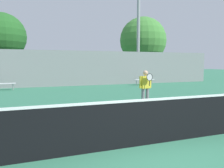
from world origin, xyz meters
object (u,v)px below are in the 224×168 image
(tennis_player, at_px, (145,86))
(bench_courtside_far, at_px, (144,80))
(bench_adjacent_court, at_px, (2,84))
(tree_green_tall, at_px, (143,41))
(light_pole_near_left, at_px, (139,16))
(tree_green_broad, at_px, (2,36))
(tennis_net, at_px, (147,122))

(tennis_player, bearing_deg, bench_courtside_far, 53.17)
(tennis_player, distance_m, bench_adjacent_court, 10.31)
(tennis_player, xyz_separation_m, bench_courtside_far, (4.29, 8.00, -0.43))
(tennis_player, height_order, tree_green_tall, tree_green_tall)
(bench_adjacent_court, xyz_separation_m, tree_green_tall, (14.66, 7.61, 4.12))
(bench_courtside_far, relative_size, light_pole_near_left, 0.17)
(light_pole_near_left, bearing_deg, bench_courtside_far, -97.56)
(tennis_player, xyz_separation_m, bench_adjacent_court, (-6.49, 8.00, -0.43))
(tree_green_broad, bearing_deg, light_pole_near_left, -17.97)
(tennis_net, relative_size, bench_adjacent_court, 7.22)
(bench_courtside_far, height_order, tree_green_broad, tree_green_broad)
(tennis_net, height_order, tree_green_broad, tree_green_broad)
(bench_adjacent_court, height_order, light_pole_near_left, light_pole_near_left)
(tennis_net, relative_size, tennis_player, 7.87)
(bench_adjacent_court, bearing_deg, tennis_player, -50.96)
(bench_courtside_far, height_order, light_pole_near_left, light_pole_near_left)
(tennis_net, distance_m, tree_green_broad, 18.35)
(tennis_net, distance_m, bench_courtside_far, 13.66)
(bench_adjacent_court, height_order, tree_green_broad, tree_green_broad)
(light_pole_near_left, bearing_deg, tennis_net, -116.08)
(tree_green_broad, bearing_deg, bench_courtside_far, -25.35)
(bench_adjacent_court, xyz_separation_m, tree_green_broad, (-0.45, 5.32, 3.73))
(tennis_net, xyz_separation_m, tree_green_broad, (-4.76, 17.35, 3.64))
(light_pole_near_left, height_order, tree_green_broad, light_pole_near_left)
(bench_adjacent_court, relative_size, tree_green_broad, 0.27)
(bench_courtside_far, xyz_separation_m, tree_green_tall, (3.89, 7.61, 4.12))
(tennis_player, distance_m, bench_courtside_far, 9.09)
(tree_green_tall, bearing_deg, tennis_net, -117.78)
(light_pole_near_left, relative_size, tree_green_broad, 1.71)
(tennis_net, height_order, bench_courtside_far, tennis_net)
(light_pole_near_left, distance_m, tree_green_tall, 7.19)
(tennis_player, xyz_separation_m, tree_green_tall, (8.17, 15.61, 3.69))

